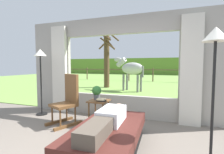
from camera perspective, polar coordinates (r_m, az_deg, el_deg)
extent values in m
cube|color=#9E998E|center=(5.18, -19.86, 3.34)|extent=(1.15, 0.12, 2.55)
cube|color=#9E998E|center=(4.09, 30.31, 2.91)|extent=(1.15, 0.12, 2.55)
cube|color=#9E998E|center=(4.33, 2.04, -9.86)|extent=(2.90, 0.12, 0.55)
cube|color=#9E998E|center=(4.33, 2.12, 17.51)|extent=(2.90, 0.12, 0.45)
cube|color=beige|center=(4.87, -17.82, 2.47)|extent=(0.44, 0.10, 2.40)
cube|color=beige|center=(3.91, 25.83, 1.93)|extent=(0.44, 0.10, 2.40)
cube|color=#759E47|center=(15.03, 14.50, -1.09)|extent=(36.00, 21.68, 0.02)
cube|color=olive|center=(24.79, 16.49, 3.59)|extent=(36.00, 2.00, 2.40)
cube|color=black|center=(2.68, -1.23, -22.45)|extent=(0.88, 1.59, 0.24)
cube|color=#471E19|center=(2.59, -1.24, -18.30)|extent=(0.95, 1.73, 0.18)
cube|color=silver|center=(2.66, -0.08, -13.15)|extent=(0.36, 0.61, 0.22)
cube|color=#4C4238|center=(2.14, -5.70, -18.07)|extent=(0.30, 0.69, 0.18)
sphere|color=tan|center=(3.02, 2.43, -11.07)|extent=(0.20, 0.20, 0.20)
cube|color=brown|center=(3.82, -16.54, -9.38)|extent=(0.64, 0.64, 0.06)
cube|color=brown|center=(3.86, -13.93, -4.06)|extent=(0.46, 0.25, 0.68)
cube|color=brown|center=(4.10, -17.85, -14.43)|extent=(0.34, 0.64, 0.06)
cube|color=brown|center=(3.77, -14.86, -16.03)|extent=(0.34, 0.64, 0.06)
cylinder|color=brown|center=(3.95, -20.12, -12.11)|extent=(0.04, 0.04, 0.38)
cylinder|color=brown|center=(3.64, -17.58, -13.43)|extent=(0.04, 0.04, 0.38)
cylinder|color=brown|center=(4.11, -15.52, -11.36)|extent=(0.04, 0.04, 0.38)
cylinder|color=brown|center=(3.82, -12.70, -12.52)|extent=(0.04, 0.04, 0.38)
cube|color=brown|center=(3.80, -4.61, -8.30)|extent=(0.44, 0.44, 0.03)
cylinder|color=brown|center=(3.79, -8.06, -12.42)|extent=(0.04, 0.04, 0.49)
cylinder|color=brown|center=(3.65, -3.19, -13.03)|extent=(0.04, 0.04, 0.49)
cylinder|color=brown|center=(4.08, -5.83, -11.20)|extent=(0.04, 0.04, 0.49)
cylinder|color=brown|center=(3.95, -1.27, -11.68)|extent=(0.04, 0.04, 0.49)
cylinder|color=#4C5156|center=(3.87, -5.34, -6.94)|extent=(0.14, 0.14, 0.12)
sphere|color=#2D6B2D|center=(3.85, -5.36, -4.75)|extent=(0.22, 0.22, 0.22)
cube|color=black|center=(3.70, -3.74, -8.18)|extent=(0.21, 0.15, 0.03)
cube|color=beige|center=(3.70, -3.82, -7.74)|extent=(0.19, 0.16, 0.03)
cylinder|color=black|center=(4.90, -23.22, -11.71)|extent=(0.28, 0.28, 0.03)
cylinder|color=black|center=(4.75, -23.47, -2.75)|extent=(0.04, 0.04, 1.56)
cone|color=white|center=(4.73, -23.77, 7.79)|extent=(0.32, 0.32, 0.18)
cylinder|color=black|center=(2.52, 31.68, -8.15)|extent=(0.04, 0.04, 1.62)
cone|color=white|center=(2.50, 32.46, 12.54)|extent=(0.32, 0.32, 0.18)
ellipsoid|color=#B2B2AD|center=(8.31, 7.06, 2.99)|extent=(1.36, 0.96, 0.60)
cylinder|color=#B2B2AD|center=(8.70, 3.30, 5.12)|extent=(0.65, 0.46, 0.53)
ellipsoid|color=#B2B2AD|center=(8.84, 2.06, 6.06)|extent=(0.52, 0.36, 0.24)
cube|color=slate|center=(8.65, 3.73, 5.30)|extent=(0.43, 0.23, 0.32)
cylinder|color=slate|center=(8.00, 10.66, 1.84)|extent=(0.13, 0.13, 0.55)
cylinder|color=slate|center=(8.46, 4.04, -1.90)|extent=(0.11, 0.11, 0.85)
cylinder|color=slate|center=(8.71, 5.28, -1.73)|extent=(0.11, 0.11, 0.85)
cylinder|color=slate|center=(7.99, 8.92, -2.28)|extent=(0.11, 0.11, 0.85)
cylinder|color=slate|center=(8.27, 10.07, -2.08)|extent=(0.11, 0.11, 0.85)
cylinder|color=#4C3823|center=(9.70, -1.87, 5.52)|extent=(0.32, 0.32, 3.10)
cylinder|color=#47331E|center=(10.11, -2.54, 11.66)|extent=(0.65, 0.56, 0.77)
cylinder|color=#47331E|center=(9.45, -0.65, 14.91)|extent=(0.84, 0.89, 0.79)
cylinder|color=#47331E|center=(9.43, -1.61, 11.63)|extent=(0.79, 0.49, 0.66)
cylinder|color=#47331E|center=(9.52, -0.77, 11.56)|extent=(0.49, 0.66, 0.67)
cylinder|color=#47331E|center=(9.49, -3.29, 14.41)|extent=(1.09, 0.29, 0.71)
cylinder|color=brown|center=(16.49, -14.81, 1.30)|extent=(0.10, 0.10, 1.10)
cylinder|color=brown|center=(15.45, -8.66, 1.21)|extent=(0.10, 0.10, 1.10)
cylinder|color=brown|center=(14.62, -1.72, 1.10)|extent=(0.10, 0.10, 1.10)
cylinder|color=brown|center=(14.03, 5.92, 0.95)|extent=(0.10, 0.10, 1.10)
cylinder|color=brown|center=(13.70, 14.08, 0.78)|extent=(0.10, 0.10, 1.10)
cylinder|color=brown|center=(13.67, 22.46, 0.59)|extent=(0.10, 0.10, 1.10)
cylinder|color=brown|center=(13.92, 30.71, 0.39)|extent=(0.10, 0.10, 1.10)
cube|color=brown|center=(13.69, 14.11, 2.45)|extent=(16.00, 0.06, 0.08)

